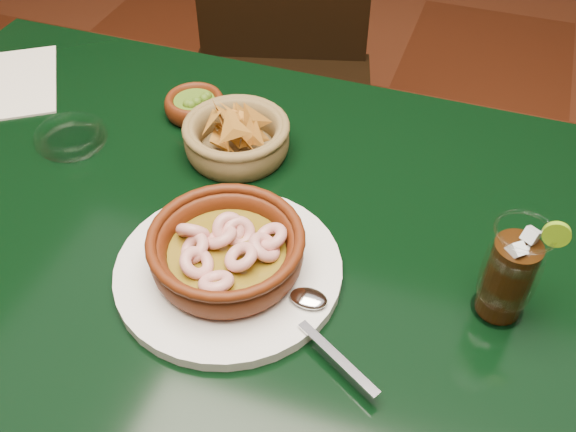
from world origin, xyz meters
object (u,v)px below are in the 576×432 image
(dining_table, at_px, (206,260))
(shrimp_plate, at_px, (228,256))
(dining_chair, at_px, (279,71))
(chip_basket, at_px, (237,137))
(cola_drink, at_px, (510,273))

(dining_table, bearing_deg, shrimp_plate, -46.49)
(shrimp_plate, bearing_deg, dining_table, 133.51)
(dining_chair, xyz_separation_m, shrimp_plate, (0.22, -0.80, 0.25))
(dining_chair, bearing_deg, dining_table, -78.89)
(dining_chair, bearing_deg, shrimp_plate, -74.38)
(chip_basket, bearing_deg, dining_table, -89.18)
(cola_drink, bearing_deg, shrimp_plate, -170.20)
(shrimp_plate, relative_size, cola_drink, 2.35)
(dining_table, relative_size, cola_drink, 7.59)
(dining_table, distance_m, dining_chair, 0.73)
(dining_table, height_order, cola_drink, cola_drink)
(chip_basket, height_order, cola_drink, cola_drink)
(dining_table, xyz_separation_m, dining_chair, (-0.14, 0.71, -0.11))
(dining_table, distance_m, shrimp_plate, 0.18)
(dining_chair, xyz_separation_m, cola_drink, (0.56, -0.74, 0.28))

